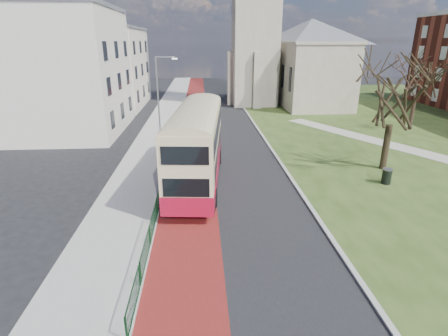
{
  "coord_description": "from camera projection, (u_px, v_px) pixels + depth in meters",
  "views": [
    {
      "loc": [
        -0.36,
        -17.08,
        9.47
      ],
      "look_at": [
        1.03,
        3.34,
        2.0
      ],
      "focal_mm": 28.0,
      "sensor_mm": 36.0,
      "label": 1
    }
  ],
  "objects": [
    {
      "name": "pavement_west",
      "position": [
        158.0,
        133.0,
        37.68
      ],
      "size": [
        4.0,
        120.0,
        0.12
      ],
      "primitive_type": "cube",
      "color": "gray",
      "rests_on": "ground"
    },
    {
      "name": "kerb_east",
      "position": [
        257.0,
        127.0,
        40.26
      ],
      "size": [
        0.25,
        80.0,
        0.13
      ],
      "primitive_type": "cube",
      "color": "#999993",
      "rests_on": "ground"
    },
    {
      "name": "road_carriageway",
      "position": [
        218.0,
        133.0,
        38.11
      ],
      "size": [
        9.0,
        120.0,
        0.01
      ],
      "primitive_type": "cube",
      "color": "black",
      "rests_on": "ground"
    },
    {
      "name": "bus_lane",
      "position": [
        193.0,
        133.0,
        37.94
      ],
      "size": [
        3.4,
        120.0,
        0.01
      ],
      "primitive_type": "cube",
      "color": "#591414",
      "rests_on": "ground"
    },
    {
      "name": "litter_bin",
      "position": [
        387.0,
        176.0,
        24.33
      ],
      "size": [
        0.83,
        0.83,
        1.09
      ],
      "rotation": [
        0.0,
        0.0,
        0.26
      ],
      "color": "black",
      "rests_on": "grass_green"
    },
    {
      "name": "footpath",
      "position": [
        439.0,
        158.0,
        29.9
      ],
      "size": [
        18.84,
        32.82,
        0.03
      ],
      "primitive_type": "cube",
      "rotation": [
        0.0,
        0.0,
        0.49
      ],
      "color": "#9E998C",
      "rests_on": "grass_green"
    },
    {
      "name": "ground",
      "position": [
        210.0,
        223.0,
        19.27
      ],
      "size": [
        160.0,
        160.0,
        0.0
      ],
      "primitive_type": "plane",
      "color": "black",
      "rests_on": "ground"
    },
    {
      "name": "grass_green",
      "position": [
        422.0,
        125.0,
        41.54
      ],
      "size": [
        40.0,
        80.0,
        0.04
      ],
      "primitive_type": "cube",
      "color": "#2A4017",
      "rests_on": "ground"
    },
    {
      "name": "gothic_church",
      "position": [
        286.0,
        14.0,
        51.18
      ],
      "size": [
        16.38,
        18.0,
        40.0
      ],
      "color": "gray",
      "rests_on": "ground"
    },
    {
      "name": "winter_tree_near",
      "position": [
        396.0,
        88.0,
        25.27
      ],
      "size": [
        6.16,
        6.16,
        9.0
      ],
      "rotation": [
        0.0,
        0.0,
        -0.01
      ],
      "color": "black",
      "rests_on": "grass_green"
    },
    {
      "name": "street_block_near",
      "position": [
        70.0,
        71.0,
        36.77
      ],
      "size": [
        10.3,
        14.3,
        13.0
      ],
      "color": "beige",
      "rests_on": "ground"
    },
    {
      "name": "kerb_west",
      "position": [
        177.0,
        133.0,
        37.8
      ],
      "size": [
        0.25,
        120.0,
        0.13
      ],
      "primitive_type": "cube",
      "color": "#999993",
      "rests_on": "ground"
    },
    {
      "name": "winter_tree_far",
      "position": [
        420.0,
        70.0,
        37.29
      ],
      "size": [
        8.21,
        8.21,
        9.33
      ],
      "rotation": [
        0.0,
        0.0,
        -0.37
      ],
      "color": "#302018",
      "rests_on": "grass_green"
    },
    {
      "name": "streetlamp",
      "position": [
        159.0,
        94.0,
        34.29
      ],
      "size": [
        2.13,
        0.18,
        8.0
      ],
      "color": "gray",
      "rests_on": "pavement_west"
    },
    {
      "name": "street_block_far",
      "position": [
        108.0,
        67.0,
        52.02
      ],
      "size": [
        10.3,
        16.3,
        11.5
      ],
      "color": "beige",
      "rests_on": "ground"
    },
    {
      "name": "pedestrian_railing",
      "position": [
        162.0,
        187.0,
        22.64
      ],
      "size": [
        0.07,
        24.0,
        1.12
      ],
      "color": "#0C391A",
      "rests_on": "ground"
    },
    {
      "name": "bus",
      "position": [
        197.0,
        142.0,
        23.73
      ],
      "size": [
        3.98,
        12.65,
        5.2
      ],
      "rotation": [
        0.0,
        0.0,
        -0.09
      ],
      "color": "maroon",
      "rests_on": "ground"
    }
  ]
}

